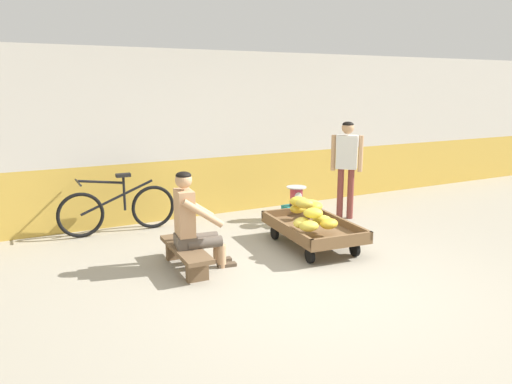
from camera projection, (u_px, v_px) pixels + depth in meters
The scene contains 11 objects.
ground_plane at pixel (317, 285), 5.18m from camera, with size 80.00×80.00×0.00m, color gray.
back_wall at pixel (197, 135), 7.83m from camera, with size 16.00×0.30×2.61m.
banana_cart at pixel (313, 229), 6.37m from camera, with size 0.97×1.51×0.36m.
banana_pile at pixel (310, 213), 6.35m from camera, with size 0.94×1.19×0.25m.
low_bench at pixel (186, 253), 5.61m from camera, with size 0.34×1.11×0.27m.
vendor_seated at pixel (192, 221), 5.56m from camera, with size 0.71×0.53×1.14m.
plastic_crate at pixel (296, 215), 7.42m from camera, with size 0.36×0.28×0.30m.
weighing_scale at pixel (296, 196), 7.36m from camera, with size 0.30×0.30×0.29m.
bicycle_near_left at pixel (118, 209), 6.98m from camera, with size 1.66×0.48×0.86m.
customer_adult at pixel (347, 159), 7.64m from camera, with size 0.38×0.36×1.53m.
shopping_bag at pixel (327, 223), 7.12m from camera, with size 0.18×0.12×0.24m, color silver.
Camera 1 is at (-2.84, -3.99, 2.06)m, focal length 34.43 mm.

